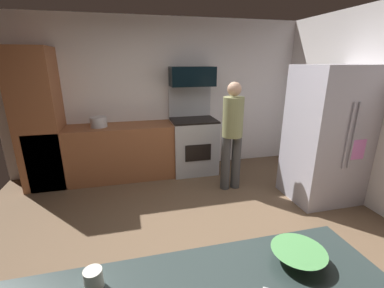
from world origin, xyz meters
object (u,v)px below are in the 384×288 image
mixing_bowl_large (298,256)px  mug_coffee (94,279)px  stock_pot (99,122)px  oven_range (193,143)px  refrigerator (327,135)px  person_cook (232,132)px  microwave (192,76)px

mixing_bowl_large → mug_coffee: bearing=175.5°
stock_pot → oven_range: bearing=-0.2°
oven_range → mug_coffee: oven_range is taller
refrigerator → person_cook: 1.28m
mug_coffee → mixing_bowl_large: bearing=-4.5°
stock_pot → mug_coffee: bearing=-85.1°
refrigerator → mug_coffee: refrigerator is taller
person_cook → mixing_bowl_large: size_ratio=5.88×
oven_range → microwave: size_ratio=2.03×
oven_range → mug_coffee: (-1.27, -3.22, 0.43)m
person_cook → refrigerator: bearing=-25.6°
mixing_bowl_large → oven_range: bearing=85.4°
mixing_bowl_large → stock_pot: 3.54m
mixing_bowl_large → stock_pot: bearing=111.2°
mug_coffee → refrigerator: bearing=33.4°
microwave → stock_pot: (-1.55, -0.08, -0.68)m
microwave → stock_pot: size_ratio=2.86×
oven_range → person_cook: bearing=-64.1°
refrigerator → microwave: bearing=136.9°
person_cook → mug_coffee: (-1.66, -2.41, 0.04)m
microwave → refrigerator: (1.55, -1.45, -0.73)m
person_cook → stock_pot: size_ratio=6.29×
mixing_bowl_large → person_cook: bearing=75.3°
refrigerator → person_cook: size_ratio=1.14×
microwave → person_cook: (0.39, -0.89, -0.75)m
oven_range → mug_coffee: 3.48m
microwave → mixing_bowl_large: 3.47m
person_cook → mug_coffee: size_ratio=17.05×
oven_range → mixing_bowl_large: bearing=-94.6°
person_cook → stock_pot: (-1.94, 0.81, 0.07)m
mug_coffee → stock_pot: 3.23m
oven_range → person_cook: 0.98m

